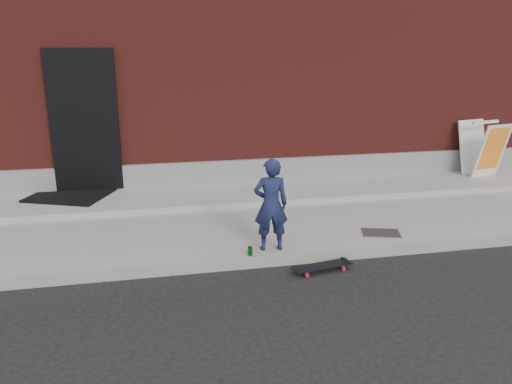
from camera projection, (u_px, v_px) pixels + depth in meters
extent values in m
plane|color=black|center=(290.00, 265.00, 6.04)|extent=(80.00, 80.00, 0.00)
cube|color=gray|center=(264.00, 219.00, 7.42)|extent=(20.00, 3.00, 0.15)
cube|color=gray|center=(252.00, 194.00, 8.23)|extent=(20.00, 1.20, 0.10)
cube|color=maroon|center=(214.00, 48.00, 11.90)|extent=(20.00, 8.00, 5.00)
cube|color=gray|center=(246.00, 171.00, 8.70)|extent=(20.00, 0.10, 0.40)
cube|color=black|center=(85.00, 121.00, 7.92)|extent=(1.05, 0.12, 2.25)
imported|color=#171D40|center=(271.00, 205.00, 5.98)|extent=(0.44, 0.31, 1.14)
cylinder|color=red|center=(337.00, 264.00, 6.03)|extent=(0.05, 0.04, 0.05)
cylinder|color=red|center=(343.00, 269.00, 5.89)|extent=(0.05, 0.04, 0.05)
cylinder|color=red|center=(301.00, 270.00, 5.85)|extent=(0.05, 0.04, 0.05)
cylinder|color=red|center=(307.00, 275.00, 5.72)|extent=(0.05, 0.04, 0.05)
cube|color=#ADADB2|center=(340.00, 264.00, 5.95)|extent=(0.07, 0.16, 0.02)
cube|color=#ADADB2|center=(304.00, 270.00, 5.77)|extent=(0.07, 0.16, 0.02)
cube|color=black|center=(322.00, 266.00, 5.86)|extent=(0.72, 0.30, 0.01)
cube|color=silver|center=(492.00, 151.00, 8.91)|extent=(0.65, 0.39, 0.98)
cube|color=silver|center=(473.00, 147.00, 9.30)|extent=(0.65, 0.39, 0.98)
cube|color=yellow|center=(493.00, 154.00, 8.91)|extent=(0.53, 0.31, 0.78)
cube|color=silver|center=(486.00, 122.00, 8.97)|extent=(0.60, 0.18, 0.05)
cylinder|color=#1A8222|center=(250.00, 251.00, 5.93)|extent=(0.08, 0.08, 0.11)
cube|color=black|center=(70.00, 195.00, 7.94)|extent=(1.42, 1.31, 0.03)
cube|color=#4A4A4E|center=(381.00, 233.00, 6.64)|extent=(0.56, 0.44, 0.01)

